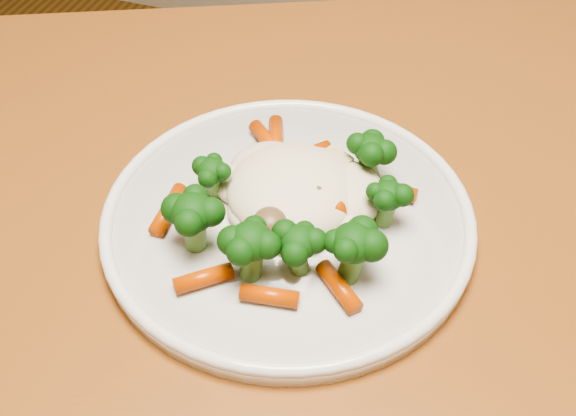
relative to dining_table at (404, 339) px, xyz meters
name	(u,v)px	position (x,y,z in m)	size (l,w,h in m)	color
dining_table	(404,339)	(0.00, 0.00, 0.00)	(1.32, 1.13, 0.75)	brown
plate	(288,221)	(-0.10, -0.01, 0.11)	(0.28, 0.28, 0.01)	silver
meal	(293,200)	(-0.10, -0.01, 0.14)	(0.18, 0.20, 0.05)	beige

